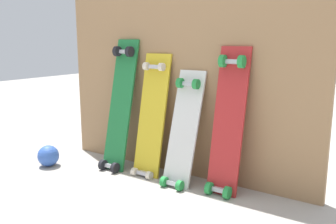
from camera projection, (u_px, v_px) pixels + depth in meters
ground_plane at (174, 174)px, 2.42m from camera, size 12.00×12.00×0.00m
plywood_wall_panel at (180, 51)px, 2.32m from camera, size 1.84×0.04×1.61m
skateboard_green at (120, 109)px, 2.50m from camera, size 0.18×0.28×0.94m
skateboard_yellow at (151, 120)px, 2.39m from camera, size 0.20×0.23×0.86m
skateboard_white at (183, 134)px, 2.23m from camera, size 0.18×0.28×0.76m
skateboard_red at (228, 126)px, 2.09m from camera, size 0.18×0.23×0.90m
rubber_ball at (48, 156)px, 2.57m from camera, size 0.15×0.15×0.15m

